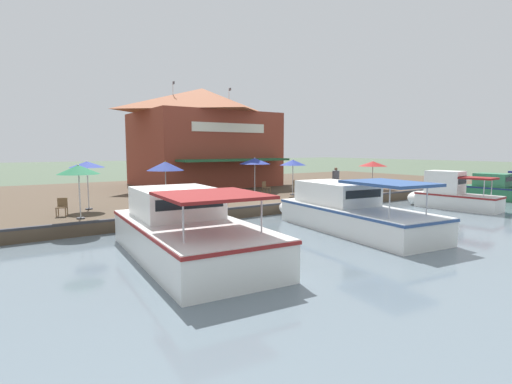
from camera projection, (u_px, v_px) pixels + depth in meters
name	position (u px, v px, depth m)	size (l,w,h in m)	color
ground_plane	(290.00, 214.00, 22.97)	(220.00, 220.00, 0.00)	#4C5B47
quay_deck	(204.00, 192.00, 32.00)	(22.00, 56.00, 0.60)	#4C3D2D
quay_edge_fender	(289.00, 203.00, 22.98)	(0.20, 50.40, 0.10)	#2D2D33
waterfront_restaurant	(203.00, 136.00, 34.75)	(11.27, 11.23, 8.68)	brown
patio_umbrella_mid_patio_right	(87.00, 165.00, 20.59)	(1.75, 1.75, 2.55)	#B7B7B7
patio_umbrella_mid_patio_left	(293.00, 163.00, 27.04)	(1.77, 1.77, 2.45)	#B7B7B7
patio_umbrella_by_entrance	(78.00, 170.00, 17.79)	(1.83, 1.83, 2.48)	#B7B7B7
patio_umbrella_far_corner	(373.00, 164.00, 31.16)	(2.15, 2.15, 2.22)	#B7B7B7
patio_umbrella_back_row	(165.00, 166.00, 24.11)	(2.22, 2.22, 2.43)	#B7B7B7
patio_umbrella_near_quay_edge	(255.00, 161.00, 27.17)	(2.13, 2.13, 2.56)	#B7B7B7
cafe_chair_far_corner_seat	(297.00, 185.00, 29.39)	(0.58, 0.58, 0.85)	brown
cafe_chair_facing_river	(62.00, 206.00, 18.74)	(0.57, 0.57, 0.85)	brown
cafe_chair_under_first_umbrella	(265.00, 187.00, 28.21)	(0.57, 0.57, 0.85)	brown
cafe_chair_back_row_seat	(144.00, 193.00, 24.40)	(0.60, 0.60, 0.85)	brown
cafe_chair_beside_entrance	(301.00, 188.00, 27.59)	(0.53, 0.53, 0.85)	brown
person_near_entrance	(336.00, 176.00, 29.10)	(0.51, 0.51, 1.80)	orange
motorboat_fourth_along	(448.00, 195.00, 24.70)	(5.69, 2.27, 2.31)	white
motorboat_far_downstream	(180.00, 229.00, 14.23)	(9.54, 3.99, 2.37)	white
motorboat_distant_upstream	(497.00, 190.00, 28.92)	(6.58, 2.36, 2.14)	#287047
motorboat_outer_channel	(342.00, 211.00, 18.56)	(9.64, 3.81, 2.36)	white
tree_upstream_bank	(213.00, 124.00, 37.54)	(4.95, 4.72, 7.93)	brown
tree_behind_restaurant	(209.00, 132.00, 38.89)	(5.39, 5.13, 7.48)	brown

